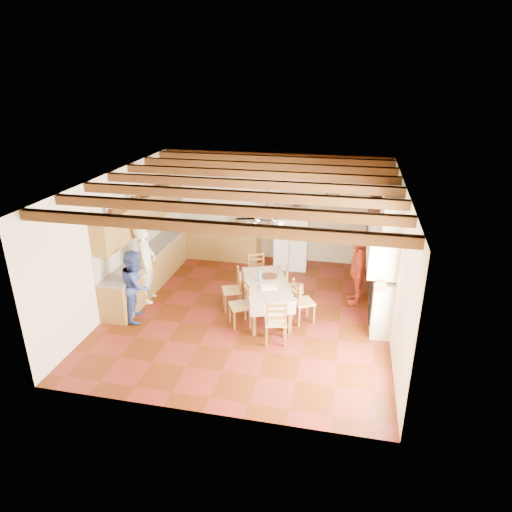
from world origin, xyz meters
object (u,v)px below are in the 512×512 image
(refrigerator, at_px, (292,237))
(person_man, at_px, (146,263))
(chair_right_far, at_px, (295,287))
(chair_end_near, at_px, (276,321))
(person_woman_red, at_px, (357,270))
(person_woman_blue, at_px, (136,285))
(microwave, at_px, (246,225))
(chair_left_near, at_px, (240,305))
(chair_left_far, at_px, (232,289))
(chair_right_near, at_px, (303,301))
(hutch, at_px, (378,241))
(dining_table, at_px, (267,286))
(chair_end_far, at_px, (258,273))

(refrigerator, bearing_deg, person_man, -141.20)
(chair_right_far, height_order, chair_end_near, same)
(chair_end_near, relative_size, person_woman_red, 0.60)
(person_woman_blue, bearing_deg, microwave, -39.25)
(chair_left_near, height_order, person_woman_red, person_woman_red)
(refrigerator, height_order, microwave, refrigerator)
(chair_left_far, distance_m, chair_right_near, 1.64)
(hutch, relative_size, person_woman_red, 1.44)
(dining_table, xyz_separation_m, person_woman_red, (1.89, 1.00, 0.11))
(refrigerator, xyz_separation_m, person_man, (-2.97, -2.62, 0.06))
(chair_right_far, relative_size, chair_end_far, 1.00)
(person_man, xyz_separation_m, person_woman_red, (4.71, 0.89, -0.12))
(hutch, bearing_deg, chair_right_far, -143.35)
(refrigerator, height_order, person_woman_red, refrigerator)
(hutch, height_order, person_woman_blue, hutch)
(refrigerator, xyz_separation_m, person_woman_red, (1.74, -1.74, -0.06))
(chair_right_far, xyz_separation_m, person_woman_red, (1.35, 0.49, 0.32))
(dining_table, bearing_deg, hutch, 41.83)
(hutch, height_order, chair_right_near, hutch)
(person_man, relative_size, person_woman_red, 1.15)
(person_man, bearing_deg, microwave, -44.40)
(hutch, xyz_separation_m, microwave, (-3.50, 0.85, -0.11))
(chair_left_near, height_order, person_man, person_man)
(chair_left_near, bearing_deg, person_man, -135.30)
(chair_right_near, distance_m, person_woman_blue, 3.56)
(dining_table, height_order, chair_right_far, chair_right_far)
(person_woman_red, bearing_deg, chair_right_near, -47.68)
(hutch, distance_m, microwave, 3.61)
(dining_table, distance_m, microwave, 3.19)
(chair_end_far, bearing_deg, chair_right_far, -55.22)
(dining_table, distance_m, chair_right_near, 0.84)
(chair_right_far, bearing_deg, chair_left_far, 99.41)
(hutch, xyz_separation_m, chair_right_far, (-1.81, -1.59, -0.67))
(dining_table, bearing_deg, chair_end_far, 111.85)
(dining_table, xyz_separation_m, chair_left_near, (-0.47, -0.54, -0.21))
(hutch, bearing_deg, person_woman_red, -117.27)
(chair_right_near, height_order, chair_end_near, same)
(chair_right_far, height_order, person_woman_blue, person_woman_blue)
(chair_right_near, xyz_separation_m, person_woman_blue, (-3.49, -0.61, 0.30))
(chair_left_near, xyz_separation_m, chair_left_far, (-0.35, 0.66, 0.00))
(chair_right_near, bearing_deg, chair_left_far, 52.10)
(refrigerator, bearing_deg, microwave, 168.05)
(chair_left_near, bearing_deg, chair_right_far, 106.76)
(hutch, distance_m, chair_left_near, 3.92)
(chair_end_far, bearing_deg, person_woman_red, -27.01)
(hutch, height_order, dining_table, hutch)
(dining_table, xyz_separation_m, chair_left_far, (-0.81, 0.11, -0.21))
(hutch, xyz_separation_m, chair_left_near, (-2.81, -2.65, -0.67))
(chair_left_far, distance_m, chair_end_far, 1.02)
(chair_left_near, relative_size, microwave, 1.92)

